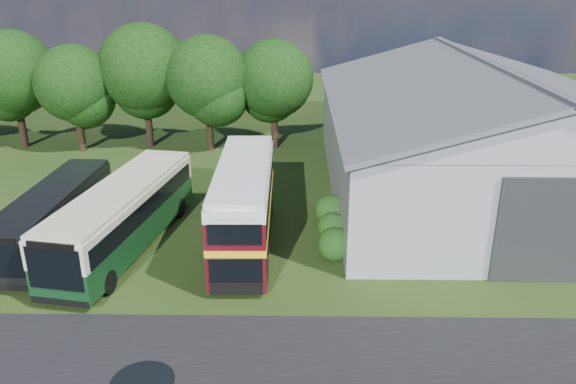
{
  "coord_description": "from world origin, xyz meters",
  "views": [
    {
      "loc": [
        3.7,
        -18.34,
        13.03
      ],
      "look_at": [
        3.3,
        8.0,
        2.68
      ],
      "focal_mm": 35.0,
      "sensor_mm": 36.0,
      "label": 1
    }
  ],
  "objects_px": {
    "storage_shed": "(477,124)",
    "bus_dark_single": "(54,216)",
    "bus_green_single": "(124,215)",
    "bus_maroon_double": "(244,206)"
  },
  "relations": [
    {
      "from": "storage_shed",
      "to": "bus_dark_single",
      "type": "bearing_deg",
      "value": -160.18
    },
    {
      "from": "bus_green_single",
      "to": "bus_maroon_double",
      "type": "distance_m",
      "value": 6.03
    },
    {
      "from": "storage_shed",
      "to": "bus_green_single",
      "type": "bearing_deg",
      "value": -155.76
    },
    {
      "from": "bus_maroon_double",
      "to": "bus_green_single",
      "type": "bearing_deg",
      "value": -178.76
    },
    {
      "from": "bus_green_single",
      "to": "bus_dark_single",
      "type": "xyz_separation_m",
      "value": [
        -3.72,
        0.45,
        -0.23
      ]
    },
    {
      "from": "storage_shed",
      "to": "bus_green_single",
      "type": "xyz_separation_m",
      "value": [
        -19.87,
        -8.95,
        -2.4
      ]
    },
    {
      "from": "bus_maroon_double",
      "to": "storage_shed",
      "type": "bearing_deg",
      "value": 31.49
    },
    {
      "from": "bus_dark_single",
      "to": "bus_maroon_double",
      "type": "bearing_deg",
      "value": 0.69
    },
    {
      "from": "storage_shed",
      "to": "bus_maroon_double",
      "type": "relative_size",
      "value": 2.41
    },
    {
      "from": "bus_green_single",
      "to": "bus_maroon_double",
      "type": "relative_size",
      "value": 1.2
    }
  ]
}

